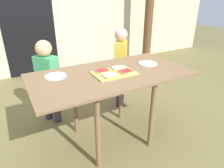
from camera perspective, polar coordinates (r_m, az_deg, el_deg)
ground_plane at (r=2.27m, az=-0.17°, el=-14.96°), size 16.00×16.00×0.00m
house_wall_back at (r=4.11m, az=-18.44°, el=21.45°), size 8.00×0.20×2.61m
house_door at (r=3.97m, az=-22.77°, el=16.32°), size 0.90×0.02×2.00m
dining_table at (r=1.92m, az=-0.19°, el=0.56°), size 1.49×0.77×0.75m
cutting_board at (r=1.86m, az=0.58°, el=3.13°), size 0.39×0.26×0.01m
pizza_slice_far_right at (r=1.95m, az=1.88°, el=4.58°), size 0.14×0.11×0.02m
pizza_slice_far_left at (r=1.87m, az=-2.82°, el=3.72°), size 0.13×0.11×0.02m
pizza_slice_near_left at (r=1.77m, az=-0.55°, el=2.45°), size 0.14×0.11×0.02m
pizza_slice_near_right at (r=1.86m, az=3.89°, el=3.58°), size 0.14×0.11×0.02m
plate_white_left at (r=1.87m, az=-15.73°, el=2.16°), size 0.19×0.19×0.01m
plate_white_right at (r=2.16m, az=10.10°, el=5.75°), size 0.19×0.19×0.01m
child_left at (r=2.39m, az=-17.77°, el=1.80°), size 0.25×0.28×0.99m
child_right at (r=2.64m, az=2.46°, el=5.83°), size 0.26×0.28×1.05m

